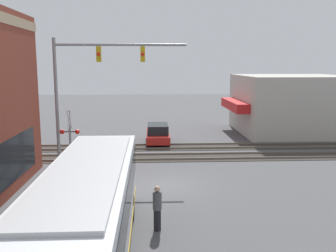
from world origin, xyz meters
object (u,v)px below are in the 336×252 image
object	(u,v)px
city_bus	(88,209)
pedestrian_near_bus	(157,208)
crossing_signal	(70,132)
parked_car_red	(158,134)

from	to	relation	value
city_bus	pedestrian_near_bus	bearing A→B (deg)	-45.31
crossing_signal	parked_car_red	distance (m)	9.33
crossing_signal	pedestrian_near_bus	world-z (taller)	crossing_signal
pedestrian_near_bus	crossing_signal	bearing A→B (deg)	29.92
crossing_signal	pedestrian_near_bus	xyz separation A→B (m)	(-8.74, -5.03, -1.39)
city_bus	pedestrian_near_bus	size ratio (longest dim) A/B	6.22
parked_car_red	pedestrian_near_bus	xyz separation A→B (m)	(-16.17, 0.39, 0.19)
crossing_signal	parked_car_red	size ratio (longest dim) A/B	0.81
pedestrian_near_bus	parked_car_red	bearing A→B (deg)	-1.36
parked_car_red	pedestrian_near_bus	distance (m)	16.18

